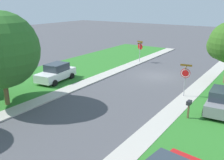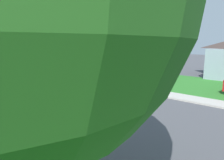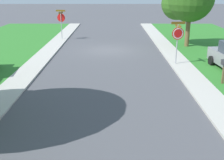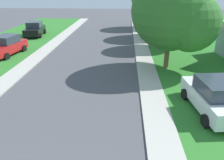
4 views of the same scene
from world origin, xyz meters
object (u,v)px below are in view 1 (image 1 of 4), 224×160
stop_sign_far_corner (185,75)px  tree_sidewalk_far (1,51)px  car_white_kerbside_mid (56,73)px  mailbox (189,105)px  stop_sign_near_corner (140,48)px  car_grey_far_down_street (222,101)px

stop_sign_far_corner → tree_sidewalk_far: bearing=39.2°
stop_sign_far_corner → tree_sidewalk_far: (10.86, 8.86, 2.17)m
car_white_kerbside_mid → tree_sidewalk_far: 7.02m
mailbox → stop_sign_near_corner: bearing=-51.1°
car_white_kerbside_mid → car_grey_far_down_street: same height
car_white_kerbside_mid → car_grey_far_down_street: bearing=-175.5°
tree_sidewalk_far → mailbox: bearing=-158.1°
car_grey_far_down_street → tree_sidewalk_far: bearing=27.6°
tree_sidewalk_far → mailbox: 13.76m
stop_sign_far_corner → mailbox: bearing=112.5°
stop_sign_far_corner → car_grey_far_down_street: bearing=155.2°
car_grey_far_down_street → tree_sidewalk_far: 16.21m
stop_sign_far_corner → car_white_kerbside_mid: (11.84, 2.68, -1.01)m
stop_sign_near_corner → car_grey_far_down_street: 16.07m
stop_sign_near_corner → car_grey_far_down_street: bearing=138.8°
stop_sign_near_corner → car_white_kerbside_mid: bearing=75.7°
tree_sidewalk_far → stop_sign_far_corner: bearing=-140.8°
stop_sign_near_corner → tree_sidewalk_far: tree_sidewalk_far is taller
car_grey_far_down_street → stop_sign_far_corner: bearing=-24.8°
car_grey_far_down_street → tree_sidewalk_far: (14.08, 7.36, 3.18)m
car_grey_far_down_street → mailbox: size_ratio=3.37×
car_white_kerbside_mid → mailbox: bearing=175.0°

